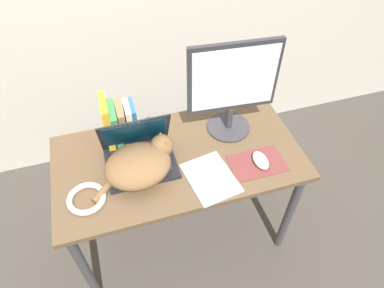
# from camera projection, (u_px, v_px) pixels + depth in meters

# --- Properties ---
(ground_plane) EXTENTS (12.00, 12.00, 0.00)m
(ground_plane) POSITION_uv_depth(u_px,v_px,m) (196.00, 276.00, 1.97)
(ground_plane) COLOR #3D3833
(desk) EXTENTS (1.19, 0.61, 0.71)m
(desk) POSITION_uv_depth(u_px,v_px,m) (179.00, 168.00, 1.71)
(desk) COLOR brown
(desk) RESTS_ON ground_plane
(laptop) EXTENTS (0.32, 0.27, 0.26)m
(laptop) POSITION_uv_depth(u_px,v_px,m) (139.00, 154.00, 1.59)
(laptop) COLOR black
(laptop) RESTS_ON desk
(cat) EXTENTS (0.40, 0.31, 0.15)m
(cat) POSITION_uv_depth(u_px,v_px,m) (140.00, 163.00, 1.53)
(cat) COLOR brown
(cat) RESTS_ON desk
(external_monitor) EXTENTS (0.43, 0.22, 0.50)m
(external_monitor) POSITION_uv_depth(u_px,v_px,m) (233.00, 87.00, 1.58)
(external_monitor) COLOR #333338
(external_monitor) RESTS_ON desk
(mousepad) EXTENTS (0.26, 0.17, 0.00)m
(mousepad) POSITION_uv_depth(u_px,v_px,m) (257.00, 163.00, 1.62)
(mousepad) COLOR brown
(mousepad) RESTS_ON desk
(computer_mouse) EXTENTS (0.06, 0.11, 0.03)m
(computer_mouse) POSITION_uv_depth(u_px,v_px,m) (261.00, 160.00, 1.60)
(computer_mouse) COLOR silver
(computer_mouse) RESTS_ON mousepad
(book_row) EXTENTS (0.16, 0.17, 0.25)m
(book_row) POSITION_uv_depth(u_px,v_px,m) (119.00, 123.00, 1.64)
(book_row) COLOR gold
(book_row) RESTS_ON desk
(cable_coil) EXTENTS (0.17, 0.17, 0.03)m
(cable_coil) POSITION_uv_depth(u_px,v_px,m) (86.00, 198.00, 1.47)
(cable_coil) COLOR silver
(cable_coil) RESTS_ON desk
(notepad) EXTENTS (0.24, 0.29, 0.01)m
(notepad) POSITION_uv_depth(u_px,v_px,m) (211.00, 178.00, 1.55)
(notepad) COLOR #99C6E0
(notepad) RESTS_ON desk
(webcam) EXTENTS (0.05, 0.05, 0.08)m
(webcam) POSITION_uv_depth(u_px,v_px,m) (149.00, 122.00, 1.74)
(webcam) COLOR #232328
(webcam) RESTS_ON desk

